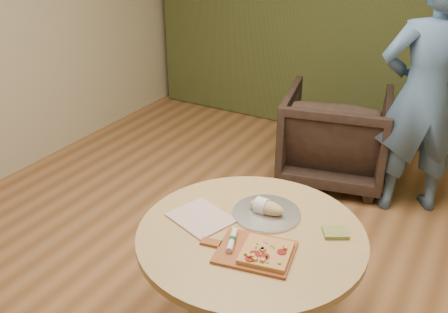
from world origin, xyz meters
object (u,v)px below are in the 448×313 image
object	(u,v)px
pizza_paddle	(253,252)
flatbread_pizza	(266,253)
pedestal_table	(251,255)
serving_tray	(266,213)
person_standing	(423,96)
cutlery_roll	(232,240)
bread_roll	(265,207)
armchair	(336,132)

from	to	relation	value
pizza_paddle	flatbread_pizza	size ratio (longest dim) A/B	1.82
pedestal_table	serving_tray	world-z (taller)	serving_tray
pedestal_table	person_standing	xyz separation A→B (m)	(0.44, 1.91, 0.34)
pedestal_table	cutlery_roll	xyz separation A→B (m)	(-0.03, -0.14, 0.17)
pizza_paddle	bread_roll	bearing A→B (deg)	95.67
cutlery_roll	serving_tray	distance (m)	0.32
pedestal_table	flatbread_pizza	size ratio (longest dim) A/B	4.45
pedestal_table	bread_roll	size ratio (longest dim) A/B	5.91
pedestal_table	pizza_paddle	world-z (taller)	pizza_paddle
cutlery_roll	pizza_paddle	bearing A→B (deg)	-21.83
bread_roll	person_standing	world-z (taller)	person_standing
pedestal_table	armchair	distance (m)	2.09
flatbread_pizza	serving_tray	distance (m)	0.36
pedestal_table	pizza_paddle	size ratio (longest dim) A/B	2.44
person_standing	bread_roll	bearing A→B (deg)	44.54
cutlery_roll	bread_roll	distance (m)	0.32
cutlery_roll	armchair	distance (m)	2.24
pizza_paddle	serving_tray	size ratio (longest dim) A/B	1.31
cutlery_roll	armchair	world-z (taller)	armchair
serving_tray	person_standing	xyz separation A→B (m)	(0.44, 1.73, 0.19)
pizza_paddle	flatbread_pizza	distance (m)	0.07
serving_tray	bread_roll	distance (m)	0.04
pedestal_table	cutlery_roll	distance (m)	0.22
cutlery_roll	armchair	size ratio (longest dim) A/B	0.22
flatbread_pizza	serving_tray	bearing A→B (deg)	114.90
cutlery_roll	bread_roll	xyz separation A→B (m)	(0.02, 0.32, 0.01)
flatbread_pizza	person_standing	xyz separation A→B (m)	(0.29, 2.05, 0.17)
armchair	bread_roll	bearing A→B (deg)	83.97
person_standing	pedestal_table	bearing A→B (deg)	46.23
pizza_paddle	cutlery_roll	xyz separation A→B (m)	(-0.11, 0.01, 0.02)
cutlery_roll	person_standing	size ratio (longest dim) A/B	0.10
pedestal_table	bread_roll	distance (m)	0.26
flatbread_pizza	person_standing	distance (m)	2.08
pizza_paddle	person_standing	bearing A→B (deg)	69.45
bread_roll	armchair	bearing A→B (deg)	96.53
bread_roll	pizza_paddle	bearing A→B (deg)	-73.68
pedestal_table	pizza_paddle	distance (m)	0.22
cutlery_roll	person_standing	xyz separation A→B (m)	(0.47, 2.05, 0.17)
pedestal_table	serving_tray	size ratio (longest dim) A/B	3.21
pedestal_table	cutlery_roll	world-z (taller)	cutlery_roll
pizza_paddle	person_standing	world-z (taller)	person_standing
pizza_paddle	person_standing	size ratio (longest dim) A/B	0.25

